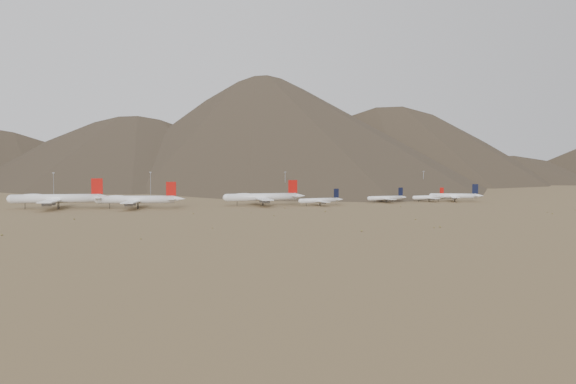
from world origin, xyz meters
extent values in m
plane|color=olive|center=(0.00, 0.00, 0.00)|extent=(3000.00, 3000.00, 0.00)
cylinder|color=white|center=(-144.06, 37.24, 7.75)|extent=(64.03, 12.11, 6.58)
sphere|color=white|center=(-175.78, 40.02, 7.75)|extent=(6.45, 6.45, 6.45)
cone|color=white|center=(-108.52, 34.13, 8.24)|extent=(11.94, 6.90, 5.92)
cube|color=white|center=(-145.32, 37.35, 6.76)|extent=(15.25, 59.05, 0.82)
cube|color=white|center=(-113.60, 34.58, 8.41)|extent=(7.65, 22.60, 0.39)
cube|color=#AF0F0A|center=(-114.87, 34.69, 16.88)|extent=(8.30, 1.31, 11.68)
cylinder|color=black|center=(-166.26, 39.19, 2.23)|extent=(0.42, 0.42, 4.46)
cylinder|color=black|center=(-142.64, 38.77, 2.23)|extent=(0.53, 0.53, 4.46)
cylinder|color=black|center=(-142.93, 35.49, 2.23)|extent=(0.53, 0.53, 4.46)
ellipsoid|color=white|center=(-160.55, 38.69, 9.56)|extent=(20.73, 6.70, 3.95)
cylinder|color=slate|center=(-144.31, 48.99, 5.13)|extent=(6.60, 3.51, 2.96)
cylinder|color=slate|center=(-146.34, 25.72, 5.13)|extent=(6.60, 3.51, 2.96)
cylinder|color=slate|center=(-143.39, 59.46, 5.13)|extent=(6.60, 3.51, 2.96)
cylinder|color=slate|center=(-147.26, 15.25, 5.13)|extent=(6.60, 3.51, 2.96)
cylinder|color=white|center=(-86.17, 25.23, 6.88)|extent=(56.63, 16.54, 5.84)
sphere|color=white|center=(-113.93, 30.63, 6.88)|extent=(5.73, 5.73, 5.73)
cone|color=white|center=(-55.08, 19.18, 7.32)|extent=(11.00, 7.11, 5.26)
cube|color=white|center=(-87.28, 25.45, 6.00)|extent=(18.78, 52.62, 0.73)
cube|color=white|center=(-59.52, 20.05, 7.47)|extent=(8.76, 20.31, 0.35)
cube|color=#AF0F0A|center=(-60.63, 20.26, 14.99)|extent=(7.32, 1.92, 10.37)
cylinder|color=black|center=(-105.60, 29.01, 1.98)|extent=(0.38, 0.38, 3.96)
cylinder|color=black|center=(-84.78, 26.45, 1.98)|extent=(0.47, 0.47, 3.96)
cylinder|color=black|center=(-85.34, 23.58, 1.98)|extent=(0.47, 0.47, 3.96)
ellipsoid|color=white|center=(-100.60, 28.04, 8.49)|extent=(18.60, 7.76, 3.51)
cylinder|color=slate|center=(-85.30, 35.62, 4.56)|extent=(6.05, 3.66, 2.63)
cylinder|color=slate|center=(-89.26, 15.27, 4.56)|extent=(6.05, 3.66, 2.63)
cylinder|color=slate|center=(-83.52, 44.78, 4.56)|extent=(6.05, 3.66, 2.63)
cylinder|color=slate|center=(-91.04, 6.11, 4.56)|extent=(6.05, 3.66, 2.63)
cylinder|color=white|center=(10.96, 31.48, 6.94)|extent=(57.22, 8.28, 5.89)
sphere|color=white|center=(-17.53, 30.29, 6.94)|extent=(5.77, 5.77, 5.77)
cone|color=white|center=(42.87, 32.82, 7.38)|extent=(10.48, 5.73, 5.30)
cube|color=white|center=(9.82, 31.43, 6.05)|extent=(11.31, 52.61, 0.74)
cube|color=white|center=(38.31, 32.63, 7.53)|extent=(5.96, 20.06, 0.35)
cube|color=#AF0F0A|center=(37.17, 32.58, 15.11)|extent=(7.43, 0.84, 10.45)
cylinder|color=black|center=(-8.98, 30.65, 2.00)|extent=(0.38, 0.38, 3.99)
cylinder|color=black|center=(12.04, 33.00, 2.00)|extent=(0.48, 0.48, 3.99)
cylinder|color=black|center=(12.16, 30.06, 2.00)|extent=(0.48, 0.48, 3.99)
ellipsoid|color=white|center=(-3.85, 30.86, 8.56)|extent=(18.42, 5.18, 3.54)
cylinder|color=slate|center=(9.38, 41.88, 4.60)|extent=(5.81, 2.89, 2.65)
cylinder|color=slate|center=(10.26, 20.99, 4.60)|extent=(5.81, 2.89, 2.65)
cylinder|color=slate|center=(8.99, 51.28, 4.60)|extent=(5.81, 2.89, 2.65)
cylinder|color=slate|center=(10.65, 11.59, 4.60)|extent=(5.81, 2.89, 2.65)
cylinder|color=white|center=(55.85, 19.22, 4.33)|extent=(33.75, 10.00, 3.66)
sphere|color=white|center=(39.32, 16.01, 4.33)|extent=(3.58, 3.58, 3.58)
cone|color=white|center=(74.36, 22.81, 4.60)|extent=(6.58, 4.38, 3.29)
cube|color=white|center=(55.19, 19.09, 3.78)|extent=(10.78, 29.36, 0.46)
cube|color=white|center=(71.72, 22.29, 4.69)|extent=(5.06, 11.34, 0.22)
cube|color=black|center=(71.05, 22.16, 9.76)|extent=(4.36, 1.16, 7.21)
cylinder|color=black|center=(44.28, 16.98, 1.25)|extent=(0.38, 0.38, 2.50)
cylinder|color=black|center=(56.34, 20.24, 1.25)|extent=(0.48, 0.48, 2.50)
cylinder|color=black|center=(56.69, 18.45, 1.25)|extent=(0.48, 0.48, 2.50)
cylinder|color=slate|center=(53.65, 27.02, 2.88)|extent=(3.62, 2.26, 1.64)
cylinder|color=slate|center=(56.73, 11.16, 2.88)|extent=(3.62, 2.26, 1.64)
cylinder|color=white|center=(120.74, 36.50, 4.16)|extent=(32.55, 7.85, 3.52)
sphere|color=white|center=(104.70, 34.32, 4.16)|extent=(3.44, 3.44, 3.44)
cone|color=white|center=(138.70, 38.95, 4.43)|extent=(6.20, 3.92, 3.16)
cube|color=white|center=(120.10, 36.41, 3.64)|extent=(8.88, 28.20, 0.44)
cube|color=white|center=(136.14, 38.60, 4.51)|extent=(4.31, 10.84, 0.21)
cube|color=black|center=(135.50, 38.51, 9.39)|extent=(4.21, 0.88, 6.94)
cylinder|color=black|center=(109.51, 34.97, 1.20)|extent=(0.37, 0.37, 2.41)
cylinder|color=black|center=(121.26, 37.46, 1.20)|extent=(0.46, 0.46, 2.41)
cylinder|color=black|center=(121.50, 35.72, 1.20)|extent=(0.46, 0.46, 2.41)
cylinder|color=slate|center=(119.05, 44.11, 2.77)|extent=(3.42, 2.00, 1.58)
cylinder|color=slate|center=(121.14, 28.72, 2.77)|extent=(3.42, 2.00, 1.58)
cylinder|color=white|center=(162.61, 38.90, 3.97)|extent=(30.98, 8.37, 3.35)
sphere|color=white|center=(147.39, 36.36, 3.97)|extent=(3.28, 3.28, 3.28)
cone|color=white|center=(179.64, 41.74, 4.22)|extent=(5.97, 3.89, 3.01)
cube|color=white|center=(162.00, 38.80, 3.46)|extent=(9.22, 26.89, 0.42)
cube|color=white|center=(177.21, 41.33, 4.30)|extent=(4.39, 10.37, 0.20)
cube|color=#AF0F0A|center=(176.60, 41.23, 8.95)|extent=(4.01, 0.96, 6.61)
cylinder|color=black|center=(151.96, 37.13, 1.15)|extent=(0.35, 0.35, 2.29)
cylinder|color=black|center=(163.08, 39.83, 1.15)|extent=(0.44, 0.44, 2.29)
cylinder|color=black|center=(163.35, 38.18, 1.15)|extent=(0.44, 0.44, 2.29)
cylinder|color=slate|center=(160.78, 46.10, 2.63)|extent=(3.29, 1.99, 1.51)
cylinder|color=slate|center=(163.21, 31.50, 2.63)|extent=(3.29, 1.99, 1.51)
cylinder|color=white|center=(185.87, 36.23, 5.03)|extent=(37.90, 18.47, 4.25)
sphere|color=white|center=(167.71, 43.49, 5.03)|extent=(4.16, 4.16, 4.16)
cone|color=white|center=(206.21, 28.09, 5.35)|extent=(7.96, 6.16, 3.82)
cube|color=white|center=(185.14, 36.52, 4.39)|extent=(18.26, 33.46, 0.53)
cube|color=white|center=(203.31, 29.25, 5.45)|extent=(8.00, 13.14, 0.25)
cube|color=black|center=(202.58, 29.55, 11.34)|extent=(4.86, 2.24, 8.38)
cylinder|color=black|center=(173.16, 41.31, 1.45)|extent=(0.45, 0.45, 2.91)
cylinder|color=black|center=(186.99, 36.92, 1.45)|extent=(0.56, 0.56, 2.91)
cylinder|color=black|center=(186.20, 34.95, 1.45)|extent=(0.56, 0.56, 2.91)
cylinder|color=slate|center=(188.63, 45.23, 3.34)|extent=(4.34, 3.23, 1.91)
cylinder|color=slate|center=(181.66, 27.80, 3.34)|extent=(4.34, 3.23, 1.91)
cube|color=#9E886B|center=(30.00, 120.00, 4.00)|extent=(8.00, 8.00, 8.00)
cube|color=slate|center=(30.00, 120.00, 10.00)|extent=(6.00, 6.00, 4.00)
cylinder|color=gray|center=(-159.64, 125.76, 12.50)|extent=(0.50, 0.50, 25.00)
cube|color=gray|center=(-159.64, 125.76, 25.30)|extent=(2.00, 0.60, 0.80)
cylinder|color=gray|center=(-75.48, 137.50, 12.50)|extent=(0.50, 0.50, 25.00)
cube|color=gray|center=(-75.48, 137.50, 25.30)|extent=(2.00, 0.60, 0.80)
cylinder|color=gray|center=(50.48, 114.23, 12.50)|extent=(0.50, 0.50, 25.00)
cube|color=gray|center=(50.48, 114.23, 25.30)|extent=(2.00, 0.60, 0.80)
cylinder|color=gray|center=(114.96, 138.41, 12.50)|extent=(0.50, 0.50, 25.00)
cube|color=gray|center=(114.96, 138.41, 25.30)|extent=(2.00, 0.60, 0.80)
cylinder|color=gray|center=(197.62, 116.55, 12.50)|extent=(0.50, 0.50, 25.00)
cube|color=gray|center=(197.62, 116.55, 25.30)|extent=(2.00, 0.60, 0.80)
ellipsoid|color=olive|center=(70.58, -140.64, 0.33)|extent=(0.75, 0.75, 0.66)
ellipsoid|color=olive|center=(-47.80, -28.06, 0.31)|extent=(0.82, 0.82, 0.62)
ellipsoid|color=olive|center=(80.55, -99.29, 0.33)|extent=(1.06, 1.06, 0.66)
ellipsoid|color=olive|center=(23.42, 2.46, 0.34)|extent=(0.97, 0.97, 0.69)
ellipsoid|color=olive|center=(-121.28, -48.06, 0.35)|extent=(1.01, 1.01, 0.70)
ellipsoid|color=olive|center=(27.57, -145.59, 0.44)|extent=(1.01, 1.01, 0.89)
ellipsoid|color=olive|center=(-145.11, -119.10, 0.42)|extent=(1.07, 1.07, 0.83)
ellipsoid|color=olive|center=(191.58, -77.03, 0.25)|extent=(0.63, 0.63, 0.50)
ellipsoid|color=olive|center=(222.95, -67.04, 0.34)|extent=(0.81, 0.81, 0.67)
ellipsoid|color=olive|center=(186.89, -87.66, 0.39)|extent=(0.93, 0.93, 0.77)
ellipsoid|color=olive|center=(44.00, -33.38, 0.37)|extent=(1.04, 1.04, 0.75)
ellipsoid|color=olive|center=(75.22, -138.61, 0.38)|extent=(1.07, 1.07, 0.77)
ellipsoid|color=olive|center=(-44.19, -113.65, 0.26)|extent=(0.59, 0.59, 0.51)
ellipsoid|color=olive|center=(1.91, -55.88, 0.28)|extent=(1.03, 1.03, 0.57)
ellipsoid|color=olive|center=(-80.40, -148.13, 0.26)|extent=(0.80, 0.80, 0.52)
ellipsoid|color=olive|center=(113.28, -8.86, 0.31)|extent=(0.75, 0.75, 0.62)
ellipsoid|color=olive|center=(-8.82, -32.54, 0.24)|extent=(0.58, 0.58, 0.48)
camera|label=1|loc=(-76.08, -410.11, 35.28)|focal=35.00mm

